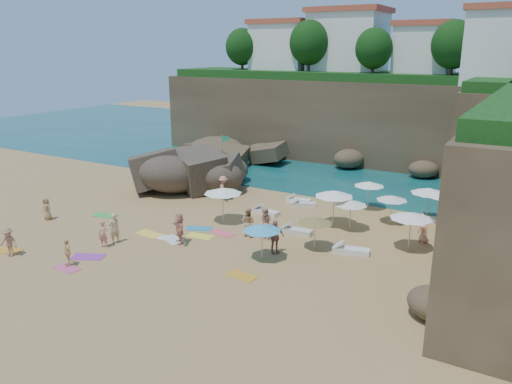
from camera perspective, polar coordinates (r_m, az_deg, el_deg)
The scene contains 50 objects.
ground at distance 31.90m, azimuth -5.84°, elevation -4.24°, with size 120.00×120.00×0.00m, color tan.
seawater at distance 57.98m, azimuth 11.86°, elevation 4.79°, with size 120.00×120.00×0.00m, color #0C4751.
cliff_back at distance 52.02m, azimuth 12.42°, elevation 7.95°, with size 44.00×8.00×8.00m, color brown.
rock_promontory at distance 50.56m, azimuth -5.32°, elevation 3.42°, with size 12.00×7.00×2.00m, color brown, non-canonical shape.
clifftop_buildings at distance 52.02m, azimuth 14.25°, elevation 15.85°, with size 28.48×9.48×7.00m.
clifftop_trees at distance 45.49m, azimuth 14.19°, elevation 15.91°, with size 35.60×23.82×4.40m.
marina_masts at distance 64.53m, azimuth -2.14°, elevation 8.94°, with size 3.10×0.10×6.00m.
rock_outcrop at distance 41.58m, azimuth -6.82°, elevation 0.58°, with size 8.38×6.29×3.35m, color brown, non-canonical shape.
flag_pole at distance 44.70m, azimuth -3.77°, elevation 4.85°, with size 0.70×0.26×3.67m.
parasol_0 at distance 36.07m, azimuth 12.82°, elevation 0.92°, with size 2.13×2.13×2.01m.
parasol_1 at distance 32.11m, azimuth 8.92°, elevation -0.18°, with size 2.48×2.48×2.35m.
parasol_2 at distance 34.36m, azimuth 20.73°, elevation -0.20°, with size 2.32×2.32×2.20m.
parasol_3 at distance 34.65m, azimuth 19.17°, elevation 0.14°, with size 2.36×2.36×2.23m.
parasol_4 at distance 31.86m, azimuth 26.27°, elevation -2.21°, with size 2.24×2.24×2.12m.
parasol_5 at distance 32.40m, azimuth -3.81°, elevation 0.16°, with size 2.50×2.50×2.36m.
parasol_6 at distance 28.29m, azimuth 6.79°, elevation -3.25°, with size 1.99×1.99×1.89m.
parasol_7 at distance 33.42m, azimuth 15.27°, elevation -0.65°, with size 2.01×2.01×1.90m.
parasol_8 at distance 26.96m, azimuth 24.28°, elevation -4.44°, with size 2.59×2.59×2.45m.
parasol_9 at distance 31.61m, azimuth 10.79°, elevation -1.21°, with size 2.07×2.07×1.96m.
parasol_10 at distance 26.67m, azimuth 0.70°, elevation -4.10°, with size 2.12×2.12×2.00m.
parasol_11 at distance 29.18m, azimuth 17.33°, elevation -2.59°, with size 2.38×2.38×2.25m.
lounger_0 at distance 36.40m, azimuth 5.46°, elevation -1.41°, with size 1.82×0.61×0.28m, color silver.
lounger_1 at distance 37.26m, azimuth 4.90°, elevation -0.97°, with size 1.84×0.61×0.29m, color white.
lounger_2 at distance 34.89m, azimuth 19.16°, elevation -3.03°, with size 1.89×0.63×0.29m, color silver.
lounger_3 at distance 34.48m, azimuth 1.14°, elevation -2.32°, with size 1.97×0.66×0.31m, color silver.
lounger_4 at distance 31.05m, azimuth 4.64°, elevation -4.49°, with size 1.98×0.66×0.31m, color silver.
lounger_5 at distance 28.56m, azimuth 10.80°, elevation -6.61°, with size 2.04×0.68×0.32m, color silver.
towel_1 at distance 28.11m, azimuth -20.84°, elevation -8.13°, with size 1.53×0.77×0.03m, color #CD5079.
towel_2 at distance 31.80m, azimuth -26.71°, elevation -6.01°, with size 1.79×0.90×0.03m, color orange.
towel_3 at distance 35.76m, azimuth -16.86°, elevation -2.58°, with size 1.67×0.84×0.03m, color green.
towel_4 at distance 30.74m, azimuth -6.42°, elevation -5.04°, with size 1.62×0.81×0.03m, color yellow.
towel_5 at distance 30.92m, azimuth -10.61°, elevation -5.09°, with size 1.49×0.75×0.03m, color white.
towel_6 at distance 29.16m, azimuth -18.64°, elevation -7.02°, with size 1.78×0.89×0.03m, color purple.
towel_8 at distance 32.02m, azimuth -6.52°, elevation -4.17°, with size 1.58×0.79×0.03m, color #2485C5.
towel_9 at distance 31.15m, azimuth -3.85°, elevation -4.68°, with size 1.69×0.84×0.03m, color #E05768.
towel_10 at distance 25.50m, azimuth -1.65°, elevation -9.55°, with size 1.61×0.80×0.03m, color orange.
towel_12 at distance 31.57m, azimuth -12.09°, elevation -4.72°, with size 1.75×0.87×0.03m, color yellow.
towel_13 at distance 30.42m, azimuth -9.50°, elevation -5.39°, with size 1.69×0.84×0.03m, color silver.
person_stand_0 at distance 29.97m, azimuth -17.07°, elevation -4.63°, with size 0.59×0.38×1.61m, color tan.
person_stand_1 at distance 30.30m, azimuth -0.93°, elevation -3.47°, with size 0.88×0.68×1.80m, color tan.
person_stand_2 at distance 37.40m, azimuth -3.77°, elevation 0.41°, with size 1.23×0.51×1.90m, color tan.
person_stand_3 at distance 27.83m, azimuth 2.14°, elevation -5.16°, with size 1.13×0.47×1.93m, color #A26551.
person_stand_4 at distance 31.00m, azimuth 18.61°, elevation -4.13°, with size 0.76×0.41×1.55m, color tan.
person_stand_5 at distance 40.82m, azimuth -3.58°, elevation 1.75°, with size 1.75×0.50×1.89m, color #B27A59.
person_stand_6 at distance 30.44m, azimuth -15.90°, elevation -4.00°, with size 0.66×0.44×1.82m, color #D8B17B.
person_lie_0 at distance 30.83m, azimuth -26.30°, elevation -6.22°, with size 1.05×1.63×0.43m, color #A87054.
person_lie_1 at distance 28.34m, azimuth -20.65°, elevation -7.55°, with size 0.86×1.46×0.36m, color #F4C98A.
person_lie_2 at distance 36.20m, azimuth -22.69°, elevation -2.62°, with size 0.73×1.50×0.40m, color #9D7A4E.
person_lie_3 at distance 29.82m, azimuth -8.70°, elevation -5.35°, with size 1.66×1.79×0.48m, color tan.
person_lie_5 at distance 30.00m, azimuth 1.08°, elevation -4.77°, with size 0.92×1.90×0.72m, color tan.
Camera 1 is at (17.78, -24.07, 11.06)m, focal length 35.00 mm.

